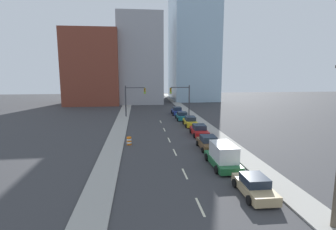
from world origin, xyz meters
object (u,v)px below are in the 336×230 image
sedan_tan (254,186)px  sedan_red (199,130)px  sedan_yellow (190,122)px  sedan_teal (182,116)px  traffic_barrel (129,141)px  sedan_brown (208,143)px  box_truck_green (223,156)px  sedan_blue (177,111)px  traffic_signal_right (184,96)px  traffic_signal_left (131,97)px

sedan_tan → sedan_red: (0.24, 17.73, 0.03)m
sedan_yellow → sedan_red: bearing=-89.1°
sedan_teal → sedan_yellow: bearing=-85.1°
traffic_barrel → sedan_yellow: sedan_yellow is taller
sedan_yellow → sedan_teal: bearing=95.0°
sedan_brown → box_truck_green: bearing=-91.3°
sedan_brown → sedan_teal: 18.41m
traffic_barrel → sedan_blue: (8.99, 21.75, 0.23)m
sedan_teal → sedan_blue: bearing=91.5°
sedan_tan → sedan_teal: (-0.11, 29.72, 0.01)m
traffic_signal_right → sedan_red: traffic_signal_right is taller
box_truck_green → sedan_teal: (0.32, 24.12, -0.38)m
traffic_barrel → sedan_tan: (9.13, -14.00, 0.17)m
sedan_yellow → sedan_teal: 5.60m
traffic_signal_left → sedan_tan: bearing=-74.7°
sedan_red → sedan_yellow: 6.41m
sedan_yellow → sedan_blue: 11.62m
sedan_red → sedan_blue: sedan_blue is taller
traffic_signal_right → sedan_tan: traffic_signal_right is taller
sedan_brown → sedan_yellow: 12.84m
sedan_brown → sedan_teal: (0.13, 18.41, -0.02)m
box_truck_green → sedan_brown: 5.72m
sedan_brown → sedan_yellow: size_ratio=0.94×
sedan_teal → sedan_blue: sedan_blue is taller
sedan_red → sedan_blue: bearing=92.5°
traffic_signal_right → traffic_barrel: 22.46m
traffic_signal_right → sedan_red: bearing=-92.2°
box_truck_green → sedan_teal: 24.12m
sedan_tan → sedan_red: bearing=90.1°
traffic_signal_left → sedan_red: 18.96m
traffic_barrel → sedan_tan: bearing=-56.9°
box_truck_green → sedan_red: box_truck_green is taller
sedan_blue → traffic_barrel: bearing=-112.3°
traffic_signal_left → sedan_yellow: size_ratio=1.27×
box_truck_green → sedan_brown: box_truck_green is taller
sedan_brown → sedan_yellow: (0.50, 12.83, 0.02)m
traffic_signal_left → sedan_yellow: bearing=-45.5°
sedan_red → sedan_teal: sedan_red is taller
traffic_signal_left → sedan_yellow: traffic_signal_left is taller
sedan_teal → sedan_brown: bearing=-89.2°
sedan_tan → sedan_teal: sedan_teal is taller
traffic_signal_left → box_truck_green: bearing=-72.7°
traffic_signal_left → traffic_signal_right: 10.09m
sedan_tan → sedan_brown: 11.31m
traffic_signal_left → sedan_teal: 10.53m
traffic_signal_left → sedan_blue: 9.83m
sedan_red → traffic_barrel: bearing=-157.0°
traffic_signal_right → sedan_blue: 3.84m
sedan_brown → sedan_teal: sedan_brown is taller
traffic_signal_right → sedan_tan: bearing=-91.4°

